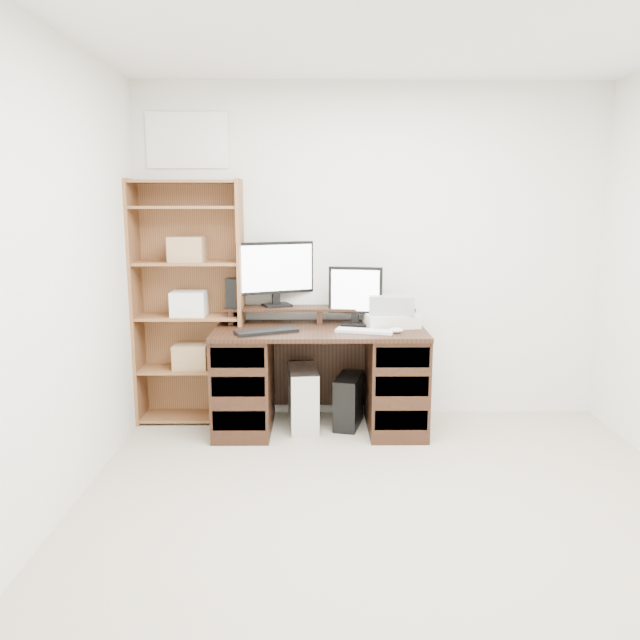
{
  "coord_description": "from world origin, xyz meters",
  "views": [
    {
      "loc": [
        -0.42,
        -2.72,
        1.63
      ],
      "look_at": [
        -0.38,
        1.43,
        0.85
      ],
      "focal_mm": 35.0,
      "sensor_mm": 36.0,
      "label": 1
    }
  ],
  "objects_px": {
    "tower_silver": "(303,398)",
    "bookshelf": "(190,301)",
    "monitor_small": "(355,294)",
    "tower_black": "(349,401)",
    "printer": "(391,320)",
    "monitor_wide": "(276,270)",
    "desk": "(320,377)"
  },
  "relations": [
    {
      "from": "tower_silver",
      "to": "bookshelf",
      "type": "xyz_separation_m",
      "value": [
        -0.84,
        0.18,
        0.7
      ]
    },
    {
      "from": "monitor_small",
      "to": "bookshelf",
      "type": "height_order",
      "value": "bookshelf"
    },
    {
      "from": "bookshelf",
      "to": "tower_black",
      "type": "bearing_deg",
      "value": -7.58
    },
    {
      "from": "monitor_small",
      "to": "tower_silver",
      "type": "distance_m",
      "value": 0.86
    },
    {
      "from": "printer",
      "to": "bookshelf",
      "type": "xyz_separation_m",
      "value": [
        -1.48,
        0.14,
        0.12
      ]
    },
    {
      "from": "monitor_wide",
      "to": "printer",
      "type": "relative_size",
      "value": 1.54
    },
    {
      "from": "monitor_small",
      "to": "tower_silver",
      "type": "height_order",
      "value": "monitor_small"
    },
    {
      "from": "monitor_wide",
      "to": "monitor_small",
      "type": "height_order",
      "value": "monitor_wide"
    },
    {
      "from": "tower_silver",
      "to": "tower_black",
      "type": "height_order",
      "value": "tower_silver"
    },
    {
      "from": "tower_black",
      "to": "printer",
      "type": "bearing_deg",
      "value": 17.19
    },
    {
      "from": "desk",
      "to": "monitor_small",
      "type": "relative_size",
      "value": 3.51
    },
    {
      "from": "monitor_wide",
      "to": "printer",
      "type": "xyz_separation_m",
      "value": [
        0.84,
        -0.19,
        -0.34
      ]
    },
    {
      "from": "tower_black",
      "to": "monitor_wide",
      "type": "bearing_deg",
      "value": 173.34
    },
    {
      "from": "monitor_wide",
      "to": "monitor_small",
      "type": "distance_m",
      "value": 0.62
    },
    {
      "from": "monitor_small",
      "to": "tower_black",
      "type": "bearing_deg",
      "value": -115.5
    },
    {
      "from": "desk",
      "to": "printer",
      "type": "xyz_separation_m",
      "value": [
        0.52,
        0.07,
        0.41
      ]
    },
    {
      "from": "printer",
      "to": "bookshelf",
      "type": "relative_size",
      "value": 0.21
    },
    {
      "from": "monitor_wide",
      "to": "printer",
      "type": "height_order",
      "value": "monitor_wide"
    },
    {
      "from": "tower_silver",
      "to": "bookshelf",
      "type": "distance_m",
      "value": 1.11
    },
    {
      "from": "monitor_wide",
      "to": "monitor_small",
      "type": "bearing_deg",
      "value": -36.54
    },
    {
      "from": "monitor_wide",
      "to": "tower_silver",
      "type": "distance_m",
      "value": 0.96
    },
    {
      "from": "bookshelf",
      "to": "printer",
      "type": "bearing_deg",
      "value": -5.38
    },
    {
      "from": "printer",
      "to": "tower_silver",
      "type": "bearing_deg",
      "value": 175.75
    },
    {
      "from": "printer",
      "to": "monitor_wide",
      "type": "bearing_deg",
      "value": 159.58
    },
    {
      "from": "desk",
      "to": "tower_black",
      "type": "height_order",
      "value": "desk"
    },
    {
      "from": "monitor_small",
      "to": "bookshelf",
      "type": "bearing_deg",
      "value": -173.13
    },
    {
      "from": "monitor_wide",
      "to": "tower_black",
      "type": "bearing_deg",
      "value": -43.5
    },
    {
      "from": "printer",
      "to": "bookshelf",
      "type": "bearing_deg",
      "value": 166.61
    },
    {
      "from": "monitor_small",
      "to": "tower_black",
      "type": "height_order",
      "value": "monitor_small"
    },
    {
      "from": "tower_silver",
      "to": "monitor_wide",
      "type": "bearing_deg",
      "value": 126.18
    },
    {
      "from": "printer",
      "to": "bookshelf",
      "type": "distance_m",
      "value": 1.5
    },
    {
      "from": "monitor_wide",
      "to": "bookshelf",
      "type": "bearing_deg",
      "value": 161.23
    }
  ]
}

